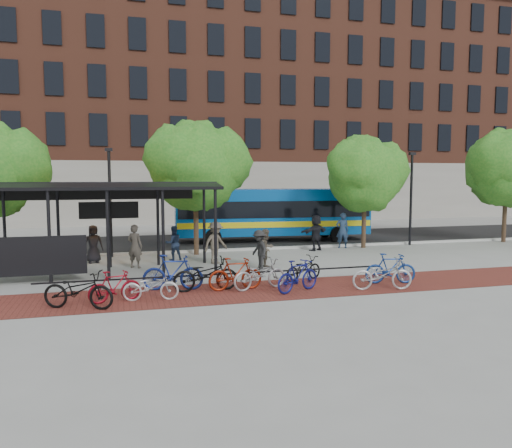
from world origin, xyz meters
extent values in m
plane|color=#9E9E99|center=(0.00, 0.00, 0.00)|extent=(160.00, 160.00, 0.00)
cube|color=black|center=(0.00, 8.00, 0.01)|extent=(160.00, 8.00, 0.01)
cube|color=#B7B7B2|center=(0.00, 4.00, 0.06)|extent=(160.00, 0.25, 0.12)
cube|color=maroon|center=(-2.00, -5.00, 0.00)|extent=(24.00, 3.00, 0.01)
cube|color=black|center=(-3.30, -4.10, 0.00)|extent=(12.00, 0.05, 0.95)
cube|color=brown|center=(10.00, 26.00, 10.00)|extent=(55.00, 14.00, 20.00)
cube|color=#7A664C|center=(-16.00, 40.00, 15.00)|extent=(22.00, 22.00, 30.00)
cylinder|color=black|center=(-11.00, 0.85, 1.65)|extent=(0.12, 0.12, 3.30)
cylinder|color=black|center=(-9.00, -1.85, 1.65)|extent=(0.12, 0.12, 3.30)
cylinder|color=black|center=(-9.00, 0.85, 1.65)|extent=(0.12, 0.12, 3.30)
cylinder|color=black|center=(-7.00, -1.85, 1.65)|extent=(0.12, 0.12, 3.30)
cylinder|color=black|center=(-7.00, 0.85, 1.65)|extent=(0.12, 0.12, 3.30)
cylinder|color=black|center=(-5.00, -1.85, 1.65)|extent=(0.12, 0.12, 3.30)
cylinder|color=black|center=(-5.00, 0.85, 1.65)|extent=(0.12, 0.12, 3.30)
cylinder|color=black|center=(-3.00, -1.85, 1.65)|extent=(0.12, 0.12, 3.30)
cylinder|color=black|center=(-3.00, 0.85, 1.65)|extent=(0.12, 0.12, 3.30)
cube|color=black|center=(-10.00, -1.90, 1.00)|extent=(4.50, 0.08, 1.40)
cube|color=black|center=(-8.00, -1.20, 3.45)|extent=(10.60, 1.65, 0.29)
cube|color=black|center=(-8.00, 0.20, 3.45)|extent=(10.60, 1.65, 0.29)
cube|color=black|center=(-8.00, 0.90, 3.05)|extent=(9.00, 0.10, 0.40)
cube|color=black|center=(-7.00, 0.95, 2.40)|extent=(2.40, 0.12, 0.70)
cube|color=#FF7200|center=(-7.00, 1.03, 2.40)|extent=(2.20, 0.02, 0.55)
sphere|color=#1F6C1C|center=(-11.00, 3.50, 4.28)|extent=(3.20, 3.20, 3.20)
cylinder|color=#382619|center=(-3.00, 3.30, 1.26)|extent=(0.24, 0.24, 2.52)
sphere|color=#1F6C1C|center=(-3.00, 3.30, 4.20)|extent=(4.20, 4.20, 4.20)
sphere|color=#1F6C1C|center=(-1.95, 3.50, 4.50)|extent=(3.36, 3.36, 3.36)
sphere|color=#1F6C1C|center=(-3.84, 3.00, 4.60)|extent=(3.15, 3.15, 3.15)
sphere|color=#1F6C1C|center=(-2.90, 3.70, 5.00)|extent=(2.94, 2.94, 2.94)
cylinder|color=#382619|center=(6.00, 3.30, 1.14)|extent=(0.24, 0.24, 2.27)
sphere|color=#1F6C1C|center=(6.00, 3.30, 3.79)|extent=(3.80, 3.80, 3.80)
sphere|color=#1F6C1C|center=(6.95, 3.50, 4.09)|extent=(3.04, 3.04, 3.04)
sphere|color=#1F6C1C|center=(5.24, 3.00, 4.20)|extent=(2.85, 2.85, 2.85)
sphere|color=#1F6C1C|center=(6.10, 3.70, 4.59)|extent=(2.66, 2.66, 2.66)
cylinder|color=#382619|center=(15.00, 3.30, 1.22)|extent=(0.24, 0.24, 2.45)
sphere|color=#1F6C1C|center=(15.00, 3.30, 4.21)|extent=(4.40, 4.40, 4.40)
sphere|color=#1F6C1C|center=(14.12, 3.00, 4.61)|extent=(3.30, 3.30, 3.30)
sphere|color=#1F6C1C|center=(15.10, 3.70, 5.01)|extent=(3.08, 3.08, 3.08)
cylinder|color=black|center=(-7.00, 3.60, 2.50)|extent=(0.14, 0.14, 5.00)
cube|color=black|center=(-7.00, 3.60, 5.05)|extent=(0.35, 0.20, 0.15)
cylinder|color=black|center=(9.00, 3.60, 2.50)|extent=(0.14, 0.14, 5.00)
cube|color=black|center=(9.00, 3.60, 5.05)|extent=(0.35, 0.20, 0.15)
cube|color=#084F9E|center=(2.11, 7.28, 1.73)|extent=(11.51, 3.33, 2.60)
cube|color=black|center=(2.11, 7.28, 1.94)|extent=(11.28, 3.36, 0.95)
cube|color=yellow|center=(2.11, 7.28, 1.09)|extent=(11.40, 3.38, 0.33)
cube|color=#084F9E|center=(2.11, 7.28, 2.98)|extent=(11.26, 3.07, 0.17)
cylinder|color=black|center=(-1.61, 6.33, 0.45)|extent=(0.93, 0.33, 0.91)
cylinder|color=black|center=(-1.42, 8.79, 0.45)|extent=(0.93, 0.33, 0.91)
cylinder|color=black|center=(5.63, 5.77, 0.45)|extent=(0.93, 0.33, 0.91)
cylinder|color=black|center=(5.82, 8.22, 0.45)|extent=(0.93, 0.33, 0.91)
imported|color=black|center=(-7.75, -5.86, 0.55)|extent=(2.23, 1.50, 1.11)
imported|color=maroon|center=(-6.75, -5.31, 0.49)|extent=(1.68, 0.92, 0.97)
imported|color=#BCBCBF|center=(-5.69, -5.41, 0.45)|extent=(1.74, 0.76, 0.89)
imported|color=navy|center=(-4.89, -4.19, 0.61)|extent=(2.09, 0.94, 1.22)
imported|color=black|center=(-3.85, -4.58, 0.57)|extent=(2.17, 0.80, 1.13)
imported|color=maroon|center=(-2.87, -4.72, 0.56)|extent=(1.88, 0.63, 1.11)
imported|color=#959597|center=(-2.05, -4.80, 0.52)|extent=(2.11, 1.20, 1.05)
imported|color=navy|center=(-0.94, -5.51, 0.54)|extent=(1.86, 1.23, 1.09)
imported|color=black|center=(-0.13, -3.87, 0.45)|extent=(1.81, 1.26, 0.90)
imported|color=#A9A9AB|center=(1.90, -5.96, 0.54)|extent=(2.14, 1.08, 1.07)
imported|color=navy|center=(2.69, -5.15, 0.55)|extent=(1.89, 0.87, 1.09)
imported|color=black|center=(-7.73, 2.13, 0.84)|extent=(0.91, 0.68, 1.67)
imported|color=#49433A|center=(-5.99, 0.40, 0.91)|extent=(0.79, 0.72, 1.82)
imported|color=#1D2A43|center=(-4.25, 1.92, 0.78)|extent=(0.86, 0.73, 1.56)
imported|color=brown|center=(-2.57, 0.51, 0.92)|extent=(1.37, 1.16, 1.84)
imported|color=black|center=(3.14, 3.01, 0.92)|extent=(1.79, 1.17, 1.84)
imported|color=#21334D|center=(4.84, 3.48, 0.95)|extent=(0.77, 0.59, 1.89)
imported|color=brown|center=(-0.70, -0.98, 0.81)|extent=(0.99, 0.93, 1.62)
imported|color=black|center=(-1.07, -1.26, 0.81)|extent=(0.79, 1.14, 1.63)
camera|label=1|loc=(-6.51, -20.77, 3.81)|focal=35.00mm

